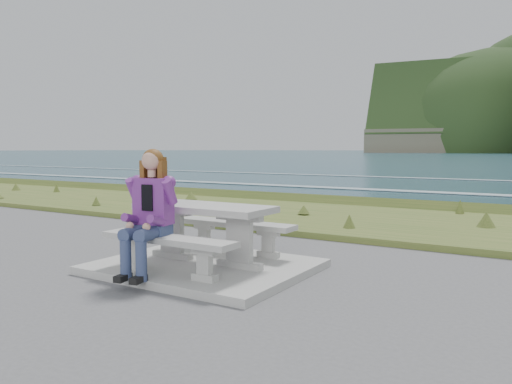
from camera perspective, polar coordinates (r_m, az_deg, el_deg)
concrete_slab at (r=6.52m, az=-5.89°, el=-8.47°), size 2.60×2.10×0.10m
picnic_table at (r=6.40m, az=-5.94°, el=-2.94°), size 1.80×0.75×0.75m
bench_landward at (r=5.90m, az=-10.09°, el=-5.96°), size 1.80×0.35×0.45m
bench_seaward at (r=6.99m, az=-2.42°, el=-4.17°), size 1.80×0.35×0.45m
grass_verge at (r=10.85m, az=10.43°, el=-3.37°), size 160.00×4.50×0.22m
shore_drop at (r=13.58m, az=14.87°, el=-1.78°), size 160.00×0.80×2.20m
ocean at (r=30.54m, az=24.18°, el=-1.65°), size 1600.00×1600.00×0.09m
seated_woman at (r=5.90m, az=-12.42°, el=-4.14°), size 0.54×0.79×1.46m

